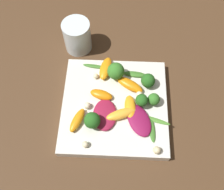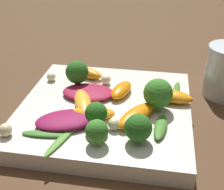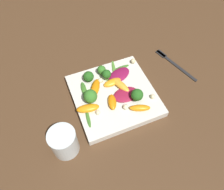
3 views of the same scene
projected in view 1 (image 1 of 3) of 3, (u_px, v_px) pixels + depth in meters
The scene contains 25 objects.
ground_plane at pixel (115, 108), 0.67m from camera, with size 2.40×2.40×0.00m, color #4C331E.
plate at pixel (115, 106), 0.66m from camera, with size 0.26×0.26×0.03m.
drinking_glass at pixel (77, 36), 0.73m from camera, with size 0.08×0.08×0.09m.
radicchio_leaf_0 at pixel (105, 115), 0.63m from camera, with size 0.08×0.06×0.01m.
radicchio_leaf_1 at pixel (139, 120), 0.62m from camera, with size 0.10×0.08×0.01m.
orange_segment_0 at pixel (130, 85), 0.67m from camera, with size 0.06×0.08×0.02m.
orange_segment_1 at pixel (101, 95), 0.65m from camera, with size 0.04×0.06×0.02m.
orange_segment_2 at pixel (106, 68), 0.69m from camera, with size 0.07×0.04×0.02m.
orange_segment_3 at pixel (77, 120), 0.62m from camera, with size 0.07×0.04×0.02m.
orange_segment_4 at pixel (130, 107), 0.64m from camera, with size 0.07×0.03×0.02m.
orange_segment_5 at pixel (121, 114), 0.63m from camera, with size 0.05×0.08×0.02m.
broccoli_floret_0 at pixel (115, 71), 0.66m from camera, with size 0.04×0.04×0.05m.
broccoli_floret_1 at pixel (92, 120), 0.60m from camera, with size 0.04×0.04×0.05m.
broccoli_floret_2 at pixel (148, 81), 0.66m from camera, with size 0.04×0.04×0.04m.
broccoli_floret_3 at pixel (154, 99), 0.64m from camera, with size 0.03×0.03×0.03m.
broccoli_floret_4 at pixel (142, 99), 0.63m from camera, with size 0.03×0.03×0.04m.
arugula_sprig_0 at pixel (152, 129), 0.62m from camera, with size 0.07×0.02×0.00m.
arugula_sprig_1 at pixel (153, 119), 0.63m from camera, with size 0.03×0.09×0.00m.
arugula_sprig_2 at pixel (135, 74), 0.69m from camera, with size 0.02×0.06×0.01m.
arugula_sprig_3 at pixel (95, 66), 0.70m from camera, with size 0.02×0.06×0.01m.
macadamia_nut_0 at pixel (139, 95), 0.65m from camera, with size 0.02×0.02×0.02m.
macadamia_nut_1 at pixel (87, 106), 0.64m from camera, with size 0.02×0.02×0.02m.
macadamia_nut_2 at pixel (96, 76), 0.68m from camera, with size 0.01×0.01×0.01m.
macadamia_nut_3 at pixel (157, 150), 0.59m from camera, with size 0.02×0.02×0.02m.
macadamia_nut_4 at pixel (85, 144), 0.59m from camera, with size 0.02×0.02×0.02m.
Camera 1 is at (0.28, 0.01, 0.61)m, focal length 42.00 mm.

